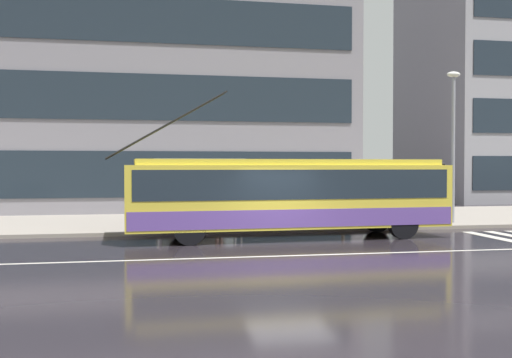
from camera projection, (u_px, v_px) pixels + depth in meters
name	position (u px, v px, depth m)	size (l,w,h in m)	color
ground_plane	(290.00, 250.00, 17.81)	(160.00, 160.00, 0.00)	#272228
sidewalk_slab	(240.00, 219.00, 26.97)	(80.00, 10.00, 0.14)	gray
crosswalk_stripe_edge_near	(501.00, 239.00, 20.43)	(0.44, 4.40, 0.01)	beige
lane_centre_line	(300.00, 255.00, 16.63)	(72.00, 0.14, 0.01)	silver
trolleybus	(289.00, 195.00, 20.58)	(11.88, 2.87, 5.06)	yellow
bus_shelter	(198.00, 175.00, 23.79)	(3.53, 1.83, 2.67)	gray
pedestrian_at_shelter	(343.00, 186.00, 24.34)	(1.27, 1.27, 1.99)	#4C453D
pedestrian_approaching_curb	(217.00, 187.00, 23.02)	(1.55, 1.55, 1.91)	brown
pedestrian_walking_past	(160.00, 187.00, 23.06)	(1.36, 1.36, 1.98)	#494550
pedestrian_waiting_by_pole	(383.00, 200.00, 24.36)	(0.48, 0.48, 1.64)	#534041
street_lamp	(453.00, 133.00, 24.71)	(0.60, 0.32, 6.35)	gray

